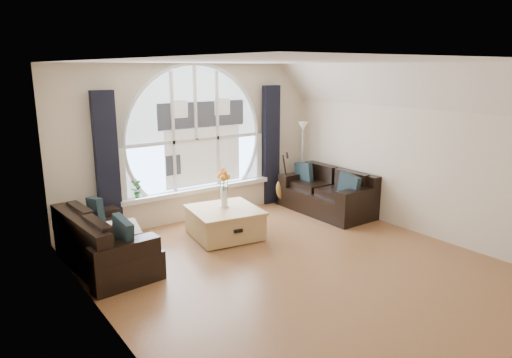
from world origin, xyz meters
name	(u,v)px	position (x,y,z in m)	size (l,w,h in m)	color
ground	(295,267)	(0.00, 0.00, 0.00)	(5.00, 5.50, 0.01)	brown
ceiling	(299,62)	(0.00, 0.00, 2.70)	(5.00, 5.50, 0.01)	silver
wall_back	(195,142)	(0.00, 2.75, 1.35)	(5.00, 0.01, 2.70)	beige
wall_left	(102,202)	(-2.50, 0.00, 1.35)	(0.01, 5.50, 2.70)	beige
wall_right	(416,150)	(2.50, 0.00, 1.35)	(0.01, 5.50, 2.70)	beige
attic_slope	(409,86)	(2.20, 0.00, 2.35)	(0.92, 5.50, 0.72)	silver
arched_window	(195,127)	(0.00, 2.72, 1.62)	(2.60, 0.06, 2.15)	silver
window_sill	(199,190)	(0.00, 2.65, 0.51)	(2.90, 0.22, 0.08)	white
window_frame	(196,127)	(0.00, 2.69, 1.62)	(2.76, 0.08, 2.15)	white
neighbor_house	(203,133)	(0.15, 2.71, 1.50)	(1.70, 0.02, 1.50)	silver
curtain_left	(107,166)	(-1.60, 2.63, 1.15)	(0.35, 0.12, 2.30)	black
curtain_right	(271,146)	(1.60, 2.63, 1.15)	(0.35, 0.12, 2.30)	black
sofa_left	(106,239)	(-2.05, 1.50, 0.40)	(0.85, 1.70, 0.75)	black
sofa_right	(327,191)	(2.06, 1.52, 0.40)	(0.89, 1.77, 0.79)	black
coffee_chest	(225,221)	(-0.15, 1.54, 0.25)	(1.03, 1.03, 0.50)	#A88449
throw_blanket	(118,231)	(-1.91, 1.41, 0.50)	(0.55, 0.55, 0.10)	silver
vase_flowers	(224,183)	(-0.11, 1.62, 0.85)	(0.24, 0.24, 0.70)	white
floor_lamp	(302,162)	(2.15, 2.33, 0.80)	(0.24, 0.24, 1.60)	#B2B2B2
guitar	(283,178)	(1.70, 2.38, 0.53)	(0.36, 0.24, 1.06)	brown
potted_plant	(136,188)	(-1.15, 2.65, 0.71)	(0.17, 0.12, 0.32)	#1E6023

